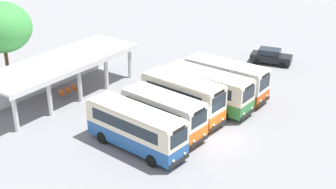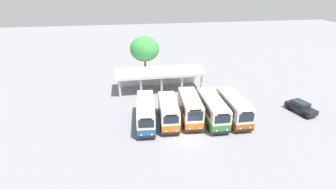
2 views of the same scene
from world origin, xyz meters
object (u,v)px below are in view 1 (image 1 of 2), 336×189
(city_bus_fourth_amber, at_px, (207,88))
(city_bus_second_in_row, at_px, (164,113))
(city_bus_middle_cream, at_px, (183,97))
(waiting_chair_second_from_end, at_px, (68,91))
(city_bus_nearest_orange, at_px, (136,127))
(waiting_chair_end_by_column, at_px, (62,93))
(city_bus_fifth_blue, at_px, (226,78))
(waiting_chair_middle_seat, at_px, (75,88))
(parked_car_flank, at_px, (271,56))

(city_bus_fourth_amber, bearing_deg, city_bus_second_in_row, 177.66)
(city_bus_middle_cream, distance_m, waiting_chair_second_from_end, 11.13)
(city_bus_nearest_orange, distance_m, waiting_chair_end_by_column, 11.13)
(city_bus_fourth_amber, xyz_separation_m, waiting_chair_second_from_end, (-5.22, 11.25, -1.24))
(city_bus_nearest_orange, xyz_separation_m, city_bus_fifth_blue, (11.61, -0.74, 0.02))
(city_bus_middle_cream, bearing_deg, city_bus_nearest_orange, 179.04)
(city_bus_second_in_row, relative_size, waiting_chair_end_by_column, 7.98)
(city_bus_nearest_orange, xyz_separation_m, city_bus_fourth_amber, (8.71, -0.55, 0.03))
(city_bus_middle_cream, bearing_deg, waiting_chair_middle_seat, 98.43)
(city_bus_middle_cream, height_order, waiting_chair_end_by_column, city_bus_middle_cream)
(city_bus_second_in_row, distance_m, waiting_chair_middle_seat, 11.05)
(city_bus_second_in_row, xyz_separation_m, parked_car_flank, (18.90, -0.23, -0.92))
(waiting_chair_end_by_column, relative_size, waiting_chair_second_from_end, 1.00)
(city_bus_middle_cream, bearing_deg, city_bus_fourth_amber, -8.83)
(city_bus_fourth_amber, relative_size, waiting_chair_middle_seat, 9.33)
(city_bus_middle_cream, height_order, waiting_chair_middle_seat, city_bus_middle_cream)
(waiting_chair_end_by_column, bearing_deg, waiting_chair_middle_seat, -4.85)
(city_bus_fourth_amber, bearing_deg, city_bus_fifth_blue, -3.80)
(city_bus_fourth_amber, bearing_deg, waiting_chair_middle_seat, 111.94)
(city_bus_middle_cream, relative_size, waiting_chair_middle_seat, 8.22)
(city_bus_fifth_blue, distance_m, waiting_chair_middle_seat, 13.58)
(city_bus_fourth_amber, distance_m, waiting_chair_second_from_end, 12.46)
(city_bus_fifth_blue, distance_m, waiting_chair_second_from_end, 14.09)
(parked_car_flank, height_order, waiting_chair_middle_seat, parked_car_flank)
(city_bus_second_in_row, relative_size, waiting_chair_second_from_end, 7.98)
(waiting_chair_end_by_column, bearing_deg, city_bus_fourth_amber, -62.12)
(parked_car_flank, bearing_deg, city_bus_fifth_blue, -178.90)
(waiting_chair_second_from_end, distance_m, waiting_chair_middle_seat, 0.74)
(waiting_chair_end_by_column, bearing_deg, city_bus_second_in_row, -89.20)
(city_bus_second_in_row, height_order, waiting_chair_second_from_end, city_bus_second_in_row)
(parked_car_flank, bearing_deg, city_bus_middle_cream, 178.40)
(city_bus_fifth_blue, bearing_deg, parked_car_flank, 1.10)
(city_bus_fifth_blue, bearing_deg, city_bus_nearest_orange, 176.35)
(city_bus_nearest_orange, bearing_deg, waiting_chair_second_from_end, 71.96)
(city_bus_fourth_amber, distance_m, waiting_chair_end_by_column, 12.80)
(city_bus_fifth_blue, xyz_separation_m, parked_car_flank, (10.19, 0.20, -0.93))
(parked_car_flank, bearing_deg, waiting_chair_middle_seat, 147.65)
(city_bus_middle_cream, bearing_deg, city_bus_fifth_blue, -6.33)
(waiting_chair_end_by_column, bearing_deg, city_bus_middle_cream, -74.21)
(city_bus_middle_cream, distance_m, parked_car_flank, 16.04)
(city_bus_middle_cream, xyz_separation_m, city_bus_fourth_amber, (2.90, -0.45, -0.14))
(waiting_chair_second_from_end, bearing_deg, parked_car_flank, -31.54)
(city_bus_second_in_row, relative_size, city_bus_fourth_amber, 0.86)
(city_bus_nearest_orange, bearing_deg, waiting_chair_end_by_column, 75.62)
(city_bus_middle_cream, xyz_separation_m, city_bus_fifth_blue, (5.80, -0.64, -0.15))
(waiting_chair_second_from_end, xyz_separation_m, waiting_chair_middle_seat, (0.74, -0.11, 0.00))
(city_bus_middle_cream, relative_size, waiting_chair_end_by_column, 8.22)
(city_bus_middle_cream, relative_size, city_bus_fourth_amber, 0.88)
(city_bus_fifth_blue, bearing_deg, waiting_chair_end_by_column, 127.72)
(waiting_chair_middle_seat, bearing_deg, city_bus_middle_cream, -81.57)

